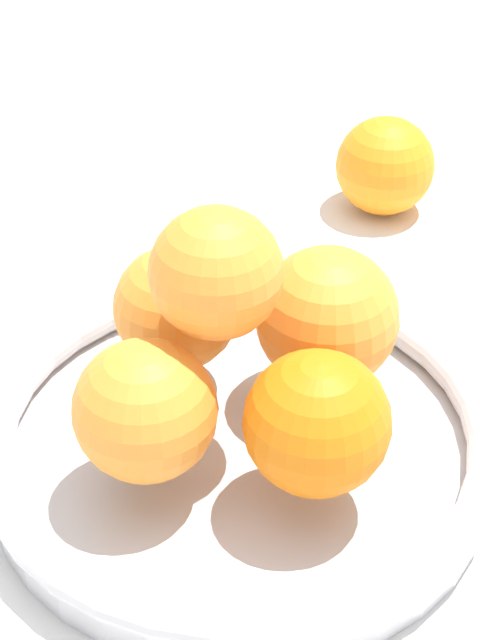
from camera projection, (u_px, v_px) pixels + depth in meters
ground_plane at (240, 465)px, 0.58m from camera, size 4.00×4.00×0.00m
fruit_bowl at (240, 440)px, 0.57m from camera, size 0.28×0.28×0.04m
orange_pile at (244, 347)px, 0.53m from camera, size 0.18×0.18×0.12m
stray_orange at (385, 166)px, 0.78m from camera, size 0.07×0.07×0.07m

